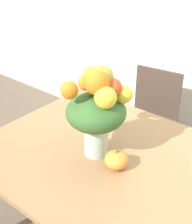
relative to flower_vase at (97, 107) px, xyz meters
The scene contains 4 objects.
dining_table 0.38m from the flower_vase, 38.41° to the left, with size 1.37×1.13×0.76m.
flower_vase is the anchor object (origin of this frame).
pumpkin 0.29m from the flower_vase, 12.07° to the right, with size 0.12×0.12×0.11m.
dining_chair_near_window 1.11m from the flower_vase, 101.74° to the left, with size 0.47×0.47×0.89m.
Camera 1 is at (0.86, -1.13, 1.81)m, focal length 50.00 mm.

